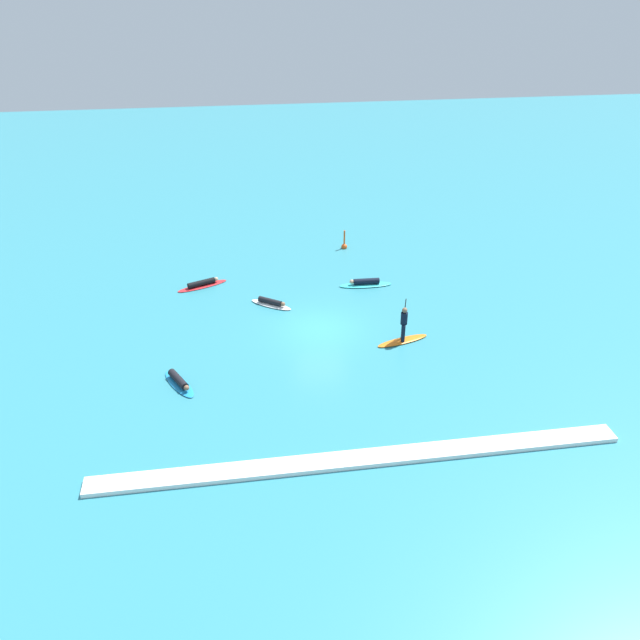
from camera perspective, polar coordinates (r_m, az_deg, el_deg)
The scene contains 8 objects.
ground_plane at distance 32.70m, azimuth 0.00°, elevation -0.77°, with size 120.00×120.00×0.00m, color teal.
surfer_on_teal_board at distance 37.17m, azimuth 3.98°, elevation 3.21°, with size 2.99×0.86×0.44m.
surfer_on_white_board at distance 34.96m, azimuth -4.27°, elevation 1.47°, with size 2.31×1.95×0.39m.
surfer_on_orange_board at distance 31.61m, azimuth 7.25°, elevation -1.09°, with size 2.77×1.32×2.19m.
surfer_on_blue_board at distance 29.04m, azimuth -12.18°, elevation -5.28°, with size 1.73×2.53×0.42m.
surfer_on_red_board at distance 37.58m, azimuth -10.21°, elevation 3.10°, with size 2.96×1.76×0.39m.
marker_buoy at distance 42.20m, azimuth 2.12°, elevation 6.51°, with size 0.38×0.38×1.29m.
wave_crest at distance 24.54m, azimuth 3.65°, elevation -11.98°, with size 19.75×0.90×0.18m, color white.
Camera 1 is at (-4.35, -28.17, 16.02)m, focal length 36.73 mm.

